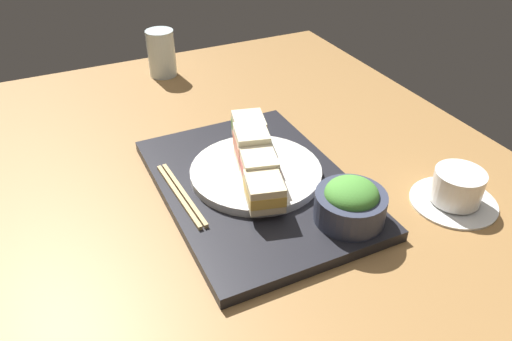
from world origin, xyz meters
TOP-DOWN VIEW (x-y plane):
  - ground_plane at (0.00, 0.00)cm, footprint 140.00×100.00cm
  - serving_tray at (-1.64, -1.47)cm, footprint 44.06×31.17cm
  - sandwich_plate at (-3.11, -0.59)cm, footprint 23.23×23.23cm
  - sandwich_nearmost at (-12.17, 2.25)cm, footprint 8.40×7.35cm
  - sandwich_inner_near at (-6.13, 0.35)cm, footprint 8.37×7.40cm
  - sandwich_inner_far at (-0.09, -1.54)cm, footprint 8.21×7.39cm
  - sandwich_farmost at (5.95, -3.44)cm, footprint 8.13×7.25cm
  - salad_bowl at (13.81, 7.53)cm, footprint 11.16×11.16cm
  - chopsticks_pair at (-3.16, -14.50)cm, footprint 19.04×2.66cm
  - coffee_cup at (16.09, 27.64)cm, footprint 14.60×14.60cm
  - drinking_glass at (-56.91, -1.35)cm, footprint 6.97×6.97cm

SIDE VIEW (x-z plane):
  - ground_plane at x=0.00cm, z-range -3.00..0.00cm
  - serving_tray at x=-1.64cm, z-range 0.00..1.98cm
  - chopsticks_pair at x=-3.16cm, z-range 1.98..2.68cm
  - sandwich_plate at x=-3.11cm, z-range 1.98..3.48cm
  - coffee_cup at x=16.09cm, z-range -0.42..5.91cm
  - salad_bowl at x=13.81cm, z-range 1.67..8.78cm
  - sandwich_farmost at x=5.95cm, z-range 3.48..7.88cm
  - drinking_glass at x=-56.91cm, z-range 0.00..11.67cm
  - sandwich_inner_far at x=-0.09cm, z-range 3.48..8.45cm
  - sandwich_nearmost at x=-12.17cm, z-range 3.48..8.63cm
  - sandwich_inner_near at x=-6.13cm, z-range 3.48..9.56cm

